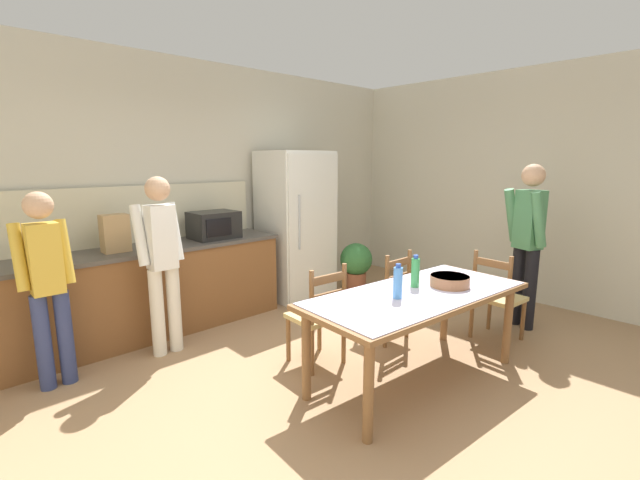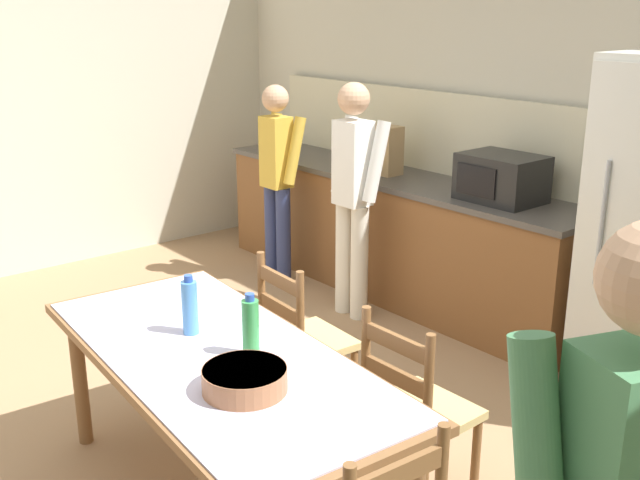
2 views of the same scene
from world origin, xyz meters
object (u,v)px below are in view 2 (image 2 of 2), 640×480
(serving_bowl, at_px, (245,378))
(bottle_near_centre, at_px, (190,307))
(paper_bag, at_px, (385,150))
(bottle_off_centre, at_px, (251,327))
(person_at_counter, at_px, (353,189))
(chair_side_far_left, at_px, (302,341))
(person_at_sink, at_px, (277,174))
(microwave, at_px, (501,178))
(chair_side_far_right, at_px, (415,412))
(dining_table, at_px, (218,371))

(serving_bowl, bearing_deg, bottle_near_centre, 169.48)
(paper_bag, xyz_separation_m, serving_bowl, (1.81, -2.49, -0.30))
(bottle_off_centre, xyz_separation_m, person_at_counter, (-1.36, 1.79, 0.05))
(paper_bag, distance_m, serving_bowl, 3.10)
(bottle_off_centre, bearing_deg, chair_side_far_left, 126.86)
(bottle_off_centre, distance_m, person_at_counter, 2.25)
(bottle_near_centre, bearing_deg, person_at_sink, 135.34)
(chair_side_far_left, bearing_deg, bottle_near_centre, 104.77)
(person_at_counter, bearing_deg, microwave, -58.07)
(serving_bowl, height_order, chair_side_far_right, chair_side_far_right)
(dining_table, height_order, bottle_near_centre, bottle_near_centre)
(microwave, height_order, person_at_sink, person_at_sink)
(paper_bag, height_order, chair_side_far_left, paper_bag)
(bottle_near_centre, height_order, chair_side_far_left, bottle_near_centre)
(serving_bowl, height_order, person_at_sink, person_at_sink)
(bottle_near_centre, distance_m, chair_side_far_right, 1.08)
(chair_side_far_left, bearing_deg, serving_bowl, 134.48)
(person_at_sink, height_order, person_at_counter, person_at_counter)
(dining_table, relative_size, serving_bowl, 6.24)
(bottle_near_centre, distance_m, bottle_off_centre, 0.36)
(person_at_counter, bearing_deg, chair_side_far_left, -142.59)
(serving_bowl, xyz_separation_m, chair_side_far_right, (0.16, 0.77, -0.36))
(paper_bag, relative_size, person_at_sink, 0.23)
(paper_bag, bearing_deg, chair_side_far_left, -56.47)
(bottle_near_centre, bearing_deg, bottle_off_centre, 13.07)
(chair_side_far_left, height_order, person_at_sink, person_at_sink)
(microwave, relative_size, bottle_near_centre, 1.85)
(paper_bag, height_order, serving_bowl, paper_bag)
(bottle_off_centre, xyz_separation_m, person_at_sink, (-2.26, 1.81, 0.00))
(dining_table, bearing_deg, person_at_sink, 138.46)
(chair_side_far_right, bearing_deg, bottle_off_centre, 55.93)
(paper_bag, bearing_deg, chair_side_far_right, -41.15)
(bottle_off_centre, height_order, serving_bowl, bottle_off_centre)
(chair_side_far_right, bearing_deg, serving_bowl, 77.92)
(dining_table, relative_size, chair_side_far_left, 2.19)
(chair_side_far_right, xyz_separation_m, person_at_counter, (-1.75, 1.21, 0.48))
(microwave, xyz_separation_m, paper_bag, (-1.05, -0.01, 0.03))
(person_at_counter, bearing_deg, person_at_sink, 88.76)
(microwave, bearing_deg, dining_table, -80.01)
(bottle_near_centre, bearing_deg, chair_side_far_left, 100.85)
(bottle_near_centre, distance_m, serving_bowl, 0.59)
(microwave, relative_size, bottle_off_centre, 1.85)
(paper_bag, xyz_separation_m, bottle_near_centre, (1.24, -2.39, -0.22))
(chair_side_far_left, bearing_deg, bottle_off_centre, 130.78)
(microwave, xyz_separation_m, bottle_off_centre, (0.53, -2.31, -0.19))
(dining_table, bearing_deg, microwave, 99.99)
(microwave, height_order, chair_side_far_left, microwave)
(chair_side_far_right, height_order, chair_side_far_left, same)
(chair_side_far_right, height_order, person_at_sink, person_at_sink)
(paper_bag, height_order, person_at_sink, person_at_sink)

